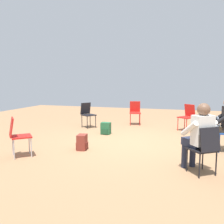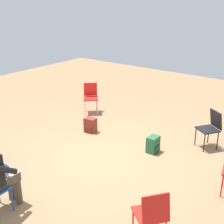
{
  "view_description": "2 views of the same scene",
  "coord_description": "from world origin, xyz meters",
  "px_view_note": "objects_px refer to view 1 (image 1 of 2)",
  "views": [
    {
      "loc": [
        -6.32,
        -1.53,
        1.62
      ],
      "look_at": [
        -0.34,
        0.34,
        0.82
      ],
      "focal_mm": 40.0,
      "sensor_mm": 36.0,
      "label": 1
    },
    {
      "loc": [
        3.61,
        -4.47,
        3.21
      ],
      "look_at": [
        0.06,
        0.2,
        0.98
      ],
      "focal_mm": 50.0,
      "sensor_mm": 36.0,
      "label": 2
    }
  ],
  "objects_px": {
    "chair_southeast": "(187,115)",
    "chair_southwest": "(205,147)",
    "person_in_white": "(199,134)",
    "backpack_near_laptop_user": "(106,129)",
    "chair_northeast": "(87,113)",
    "person_with_laptop": "(223,121)",
    "backpack_by_empty_chair": "(82,143)",
    "chair_east": "(135,111)",
    "chair_northwest": "(18,134)"
  },
  "relations": [
    {
      "from": "chair_northeast",
      "to": "person_in_white",
      "type": "bearing_deg",
      "value": 80.98
    },
    {
      "from": "chair_east",
      "to": "person_in_white",
      "type": "height_order",
      "value": "person_in_white"
    },
    {
      "from": "chair_east",
      "to": "backpack_by_empty_chair",
      "type": "relative_size",
      "value": 2.36
    },
    {
      "from": "chair_east",
      "to": "chair_northwest",
      "type": "bearing_deg",
      "value": 57.79
    },
    {
      "from": "backpack_near_laptop_user",
      "to": "backpack_by_empty_chair",
      "type": "xyz_separation_m",
      "value": [
        -1.77,
        -0.01,
        0.0
      ]
    },
    {
      "from": "chair_southwest",
      "to": "chair_northeast",
      "type": "bearing_deg",
      "value": 99.57
    },
    {
      "from": "chair_southeast",
      "to": "person_with_laptop",
      "type": "xyz_separation_m",
      "value": [
        -2.24,
        -0.79,
        0.2
      ]
    },
    {
      "from": "chair_northwest",
      "to": "person_with_laptop",
      "type": "height_order",
      "value": "person_with_laptop"
    },
    {
      "from": "chair_southwest",
      "to": "person_in_white",
      "type": "xyz_separation_m",
      "value": [
        0.13,
        0.1,
        0.2
      ]
    },
    {
      "from": "chair_southeast",
      "to": "chair_northwest",
      "type": "xyz_separation_m",
      "value": [
        -3.99,
        3.38,
        0.0
      ]
    },
    {
      "from": "chair_east",
      "to": "chair_southwest",
      "type": "height_order",
      "value": "same"
    },
    {
      "from": "backpack_near_laptop_user",
      "to": "backpack_by_empty_chair",
      "type": "relative_size",
      "value": 1.0
    },
    {
      "from": "chair_southwest",
      "to": "backpack_by_empty_chair",
      "type": "bearing_deg",
      "value": 125.96
    },
    {
      "from": "chair_northwest",
      "to": "chair_northeast",
      "type": "distance_m",
      "value": 3.55
    },
    {
      "from": "chair_southeast",
      "to": "backpack_near_laptop_user",
      "type": "bearing_deg",
      "value": 66.55
    },
    {
      "from": "chair_southeast",
      "to": "person_in_white",
      "type": "bearing_deg",
      "value": 130.55
    },
    {
      "from": "chair_east",
      "to": "chair_southwest",
      "type": "xyz_separation_m",
      "value": [
        -4.51,
        -2.18,
        0.0
      ]
    },
    {
      "from": "chair_southeast",
      "to": "backpack_by_empty_chair",
      "type": "height_order",
      "value": "chair_southeast"
    },
    {
      "from": "chair_east",
      "to": "backpack_by_empty_chair",
      "type": "distance_m",
      "value": 3.73
    },
    {
      "from": "chair_southwest",
      "to": "backpack_by_empty_chair",
      "type": "height_order",
      "value": "chair_southwest"
    },
    {
      "from": "chair_northeast",
      "to": "backpack_by_empty_chair",
      "type": "height_order",
      "value": "chair_northeast"
    },
    {
      "from": "chair_east",
      "to": "person_with_laptop",
      "type": "height_order",
      "value": "person_with_laptop"
    },
    {
      "from": "chair_southeast",
      "to": "person_in_white",
      "type": "distance_m",
      "value": 3.79
    },
    {
      "from": "chair_northeast",
      "to": "person_with_laptop",
      "type": "distance_m",
      "value": 4.47
    },
    {
      "from": "chair_northeast",
      "to": "person_with_laptop",
      "type": "height_order",
      "value": "person_with_laptop"
    },
    {
      "from": "chair_northeast",
      "to": "backpack_near_laptop_user",
      "type": "height_order",
      "value": "chair_northeast"
    },
    {
      "from": "backpack_near_laptop_user",
      "to": "person_in_white",
      "type": "bearing_deg",
      "value": -133.79
    },
    {
      "from": "backpack_near_laptop_user",
      "to": "chair_southeast",
      "type": "bearing_deg",
      "value": -60.45
    },
    {
      "from": "person_in_white",
      "to": "backpack_near_laptop_user",
      "type": "bearing_deg",
      "value": 99.45
    },
    {
      "from": "person_in_white",
      "to": "backpack_near_laptop_user",
      "type": "distance_m",
      "value": 3.59
    },
    {
      "from": "chair_southeast",
      "to": "chair_southwest",
      "type": "xyz_separation_m",
      "value": [
        -3.91,
        -0.33,
        0.0
      ]
    },
    {
      "from": "chair_southwest",
      "to": "person_in_white",
      "type": "bearing_deg",
      "value": 90.0
    },
    {
      "from": "person_with_laptop",
      "to": "backpack_by_empty_chair",
      "type": "height_order",
      "value": "person_with_laptop"
    },
    {
      "from": "chair_northwest",
      "to": "backpack_near_laptop_user",
      "type": "height_order",
      "value": "chair_northwest"
    },
    {
      "from": "chair_northwest",
      "to": "chair_southwest",
      "type": "height_order",
      "value": "same"
    },
    {
      "from": "chair_northwest",
      "to": "person_in_white",
      "type": "distance_m",
      "value": 3.63
    },
    {
      "from": "chair_southwest",
      "to": "person_in_white",
      "type": "height_order",
      "value": "person_in_white"
    },
    {
      "from": "person_with_laptop",
      "to": "backpack_by_empty_chair",
      "type": "relative_size",
      "value": 3.44
    },
    {
      "from": "chair_east",
      "to": "backpack_near_laptop_user",
      "type": "bearing_deg",
      "value": 62.23
    },
    {
      "from": "chair_northeast",
      "to": "chair_east",
      "type": "bearing_deg",
      "value": 160.35
    },
    {
      "from": "chair_east",
      "to": "chair_northeast",
      "type": "relative_size",
      "value": 1.0
    },
    {
      "from": "person_in_white",
      "to": "chair_southwest",
      "type": "bearing_deg",
      "value": -90.0
    },
    {
      "from": "chair_northeast",
      "to": "chair_southeast",
      "type": "bearing_deg",
      "value": 132.08
    },
    {
      "from": "chair_southeast",
      "to": "chair_northeast",
      "type": "height_order",
      "value": "same"
    },
    {
      "from": "backpack_near_laptop_user",
      "to": "chair_southwest",
      "type": "bearing_deg",
      "value": -134.22
    },
    {
      "from": "chair_northeast",
      "to": "person_in_white",
      "type": "height_order",
      "value": "person_in_white"
    },
    {
      "from": "person_in_white",
      "to": "chair_southeast",
      "type": "bearing_deg",
      "value": 56.8
    },
    {
      "from": "chair_east",
      "to": "person_with_laptop",
      "type": "relative_size",
      "value": 0.69
    },
    {
      "from": "chair_east",
      "to": "chair_northeast",
      "type": "distance_m",
      "value": 1.79
    },
    {
      "from": "person_with_laptop",
      "to": "backpack_near_laptop_user",
      "type": "relative_size",
      "value": 3.44
    }
  ]
}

